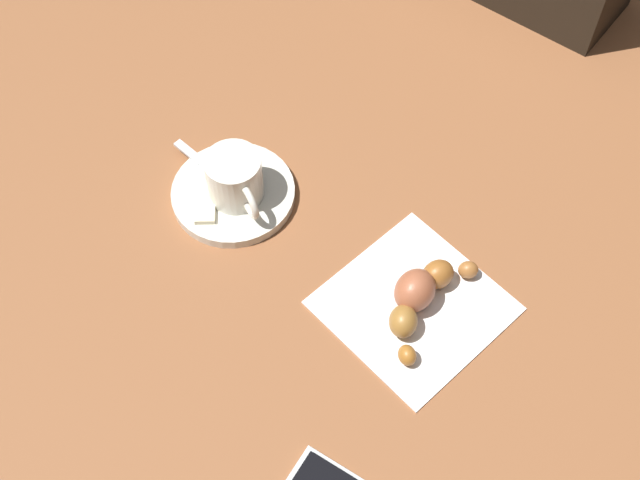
{
  "coord_description": "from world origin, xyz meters",
  "views": [
    {
      "loc": [
        -0.35,
        0.29,
        0.71
      ],
      "look_at": [
        -0.0,
        0.01,
        0.02
      ],
      "focal_mm": 46.88,
      "sensor_mm": 36.0,
      "label": 1
    }
  ],
  "objects_px": {
    "saucer": "(233,194)",
    "espresso_cup": "(235,179)",
    "croissant": "(419,295)",
    "sugar_packet": "(206,195)",
    "teaspoon": "(227,182)",
    "napkin": "(414,305)"
  },
  "relations": [
    {
      "from": "saucer",
      "to": "espresso_cup",
      "type": "distance_m",
      "value": 0.03
    },
    {
      "from": "espresso_cup",
      "to": "croissant",
      "type": "relative_size",
      "value": 0.62
    },
    {
      "from": "saucer",
      "to": "espresso_cup",
      "type": "xyz_separation_m",
      "value": [
        -0.01,
        -0.0,
        0.03
      ]
    },
    {
      "from": "sugar_packet",
      "to": "croissant",
      "type": "relative_size",
      "value": 0.53
    },
    {
      "from": "espresso_cup",
      "to": "croissant",
      "type": "xyz_separation_m",
      "value": [
        -0.21,
        -0.06,
        -0.02
      ]
    },
    {
      "from": "saucer",
      "to": "croissant",
      "type": "xyz_separation_m",
      "value": [
        -0.22,
        -0.06,
        0.02
      ]
    },
    {
      "from": "teaspoon",
      "to": "sugar_packet",
      "type": "height_order",
      "value": "teaspoon"
    },
    {
      "from": "sugar_packet",
      "to": "croissant",
      "type": "distance_m",
      "value": 0.24
    },
    {
      "from": "saucer",
      "to": "napkin",
      "type": "height_order",
      "value": "saucer"
    },
    {
      "from": "croissant",
      "to": "napkin",
      "type": "bearing_deg",
      "value": 59.9
    },
    {
      "from": "teaspoon",
      "to": "croissant",
      "type": "height_order",
      "value": "croissant"
    },
    {
      "from": "saucer",
      "to": "napkin",
      "type": "relative_size",
      "value": 0.84
    },
    {
      "from": "saucer",
      "to": "napkin",
      "type": "bearing_deg",
      "value": -164.1
    },
    {
      "from": "croissant",
      "to": "sugar_packet",
      "type": "bearing_deg",
      "value": 21.68
    },
    {
      "from": "saucer",
      "to": "napkin",
      "type": "xyz_separation_m",
      "value": [
        -0.21,
        -0.06,
        -0.0
      ]
    },
    {
      "from": "espresso_cup",
      "to": "napkin",
      "type": "height_order",
      "value": "espresso_cup"
    },
    {
      "from": "teaspoon",
      "to": "napkin",
      "type": "xyz_separation_m",
      "value": [
        -0.22,
        -0.06,
        -0.01
      ]
    },
    {
      "from": "saucer",
      "to": "sugar_packet",
      "type": "bearing_deg",
      "value": 67.99
    },
    {
      "from": "saucer",
      "to": "teaspoon",
      "type": "xyz_separation_m",
      "value": [
        0.01,
        -0.0,
        0.01
      ]
    },
    {
      "from": "espresso_cup",
      "to": "teaspoon",
      "type": "relative_size",
      "value": 0.69
    },
    {
      "from": "teaspoon",
      "to": "sugar_packet",
      "type": "bearing_deg",
      "value": 89.24
    },
    {
      "from": "teaspoon",
      "to": "napkin",
      "type": "distance_m",
      "value": 0.23
    }
  ]
}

